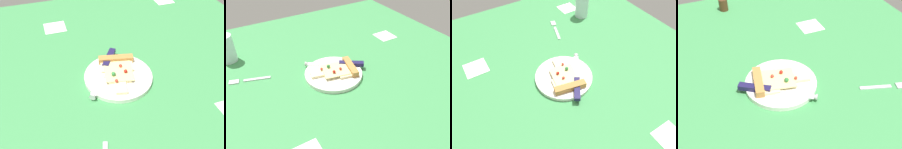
{
  "view_description": "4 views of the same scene",
  "coord_description": "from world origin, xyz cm",
  "views": [
    {
      "loc": [
        -55.17,
        22.09,
        53.97
      ],
      "look_at": [
        -2.07,
        4.8,
        3.68
      ],
      "focal_mm": 38.08,
      "sensor_mm": 36.0,
      "label": 1
    },
    {
      "loc": [
        -35.26,
        -60.11,
        53.98
      ],
      "look_at": [
        -0.88,
        -1.82,
        2.96
      ],
      "focal_mm": 36.23,
      "sensor_mm": 36.0,
      "label": 2
    },
    {
      "loc": [
        45.28,
        -26.18,
        62.15
      ],
      "look_at": [
        0.54,
        1.56,
        3.57
      ],
      "focal_mm": 33.15,
      "sensor_mm": 36.0,
      "label": 3
    },
    {
      "loc": [
        22.74,
        64.9,
        61.85
      ],
      "look_at": [
        -3.37,
        2.88,
        4.0
      ],
      "focal_mm": 46.33,
      "sensor_mm": 36.0,
      "label": 4
    }
  ],
  "objects": [
    {
      "name": "plate",
      "position": [
        -0.6,
        2.13,
        0.73
      ],
      "size": [
        22.48,
        22.48,
        1.46
      ],
      "primitive_type": "cylinder",
      "color": "white",
      "rests_on": "ground_plane"
    },
    {
      "name": "pizza_slice",
      "position": [
        1.91,
        1.61,
        2.26
      ],
      "size": [
        18.62,
        12.87,
        2.69
      ],
      "rotation": [
        0.0,
        0.0,
        1.37
      ],
      "color": "beige",
      "rests_on": "plate"
    },
    {
      "name": "ground_plane",
      "position": [
        0.02,
        -0.02,
        -1.5
      ],
      "size": [
        132.85,
        132.85,
        3.0
      ],
      "color": "#3D8C4C",
      "rests_on": "ground"
    },
    {
      "name": "knife",
      "position": [
        4.19,
        5.06,
        2.07
      ],
      "size": [
        21.3,
        14.78,
        2.45
      ],
      "rotation": [
        0.0,
        0.0,
        1.0
      ],
      "color": "silver",
      "rests_on": "plate"
    },
    {
      "name": "pepper_shaker",
      "position": [
        4.74,
        -53.35,
        2.57
      ],
      "size": [
        3.82,
        3.82,
        5.14
      ],
      "primitive_type": "cylinder",
      "color": "#4C2D19",
      "rests_on": "ground_plane"
    },
    {
      "name": "fork",
      "position": [
        -30.72,
        15.84,
        0.4
      ],
      "size": [
        15.15,
        6.26,
        0.8
      ],
      "rotation": [
        0.0,
        0.0,
        1.27
      ],
      "color": "silver",
      "rests_on": "ground_plane"
    }
  ]
}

